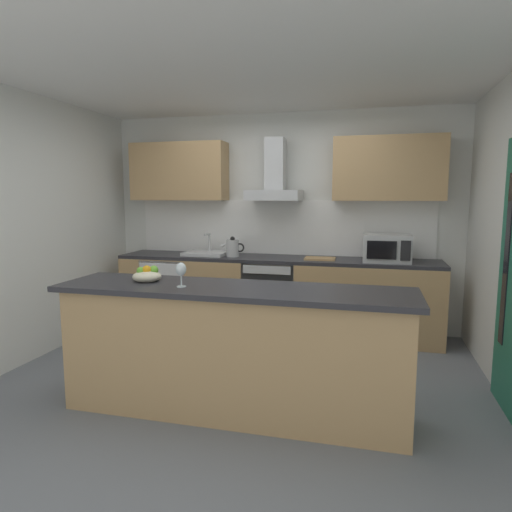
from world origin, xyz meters
name	(u,v)px	position (x,y,z in m)	size (l,w,h in m)	color
ground	(241,379)	(0.00, 0.00, -0.01)	(5.25, 4.48, 0.02)	slate
ceiling	(240,72)	(0.00, 0.00, 2.61)	(5.25, 4.48, 0.02)	white
wall_back	(281,221)	(0.00, 1.80, 1.30)	(5.25, 0.12, 2.60)	silver
wall_left	(25,228)	(-2.19, 0.00, 1.30)	(0.12, 4.48, 2.60)	silver
backsplash_tile	(280,227)	(0.00, 1.73, 1.23)	(3.61, 0.02, 0.66)	white
counter_back	(274,295)	(0.00, 1.42, 0.45)	(3.74, 0.60, 0.90)	tan
counter_island	(233,350)	(0.12, -0.63, 0.49)	(2.61, 0.64, 0.96)	tan
upper_cabinets	(278,170)	(0.00, 1.57, 1.91)	(3.69, 0.32, 0.70)	tan
oven	(272,295)	(-0.02, 1.39, 0.46)	(0.60, 0.62, 0.80)	slate
refrigerator	(172,292)	(-1.31, 1.39, 0.43)	(0.58, 0.60, 0.85)	white
microwave	(387,248)	(1.26, 1.36, 1.05)	(0.50, 0.38, 0.30)	#B7BABC
sink	(206,253)	(-0.85, 1.40, 0.93)	(0.50, 0.40, 0.26)	silver
kettle	(233,248)	(-0.49, 1.36, 1.01)	(0.29, 0.15, 0.24)	#B7BABC
range_hood	(275,181)	(-0.02, 1.52, 1.79)	(0.62, 0.45, 0.72)	#B7BABC
wine_glass	(181,270)	(-0.24, -0.72, 1.08)	(0.08, 0.08, 0.18)	silver
fruit_bowl	(147,275)	(-0.58, -0.57, 1.00)	(0.22, 0.22, 0.13)	beige
chopping_board	(320,259)	(0.53, 1.37, 0.91)	(0.34, 0.22, 0.02)	tan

